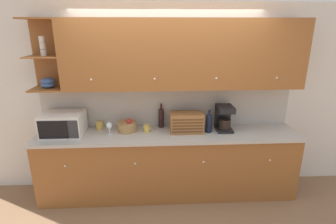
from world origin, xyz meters
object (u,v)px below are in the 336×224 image
object	(u,v)px
mug	(147,129)
coffee_maker	(224,117)
fruit_basket	(127,126)
wine_glass	(109,126)
bread_box	(187,123)
second_wine_bottle	(209,122)
mug_blue_second	(99,125)
wine_bottle	(161,117)
microwave	(63,124)

from	to	relation	value
mug	coffee_maker	xyz separation A→B (m)	(1.06, 0.04, 0.13)
fruit_basket	coffee_maker	size ratio (longest dim) A/B	0.74
wine_glass	bread_box	world-z (taller)	bread_box
bread_box	second_wine_bottle	xyz separation A→B (m)	(0.30, -0.03, 0.01)
fruit_basket	second_wine_bottle	bearing A→B (deg)	-4.94
mug_blue_second	bread_box	distance (m)	1.21
mug_blue_second	wine_bottle	world-z (taller)	wine_bottle
mug	second_wine_bottle	size ratio (longest dim) A/B	0.32
microwave	bread_box	size ratio (longest dim) A/B	1.19
mug_blue_second	wine_glass	bearing A→B (deg)	-49.14
wine_glass	second_wine_bottle	size ratio (longest dim) A/B	0.54
coffee_maker	wine_bottle	bearing A→B (deg)	170.30
coffee_maker	mug	bearing A→B (deg)	-178.09
mug	second_wine_bottle	bearing A→B (deg)	-3.11
mug	wine_bottle	bearing A→B (deg)	42.34
microwave	fruit_basket	size ratio (longest dim) A/B	2.02
fruit_basket	coffee_maker	world-z (taller)	coffee_maker
mug_blue_second	second_wine_bottle	size ratio (longest dim) A/B	0.34
microwave	fruit_basket	distance (m)	0.83
mug	second_wine_bottle	distance (m)	0.84
wine_bottle	mug_blue_second	bearing A→B (deg)	-177.92
mug_blue_second	coffee_maker	size ratio (longest dim) A/B	0.31
microwave	mug_blue_second	distance (m)	0.47
mug_blue_second	coffee_maker	bearing A→B (deg)	-3.83
microwave	wine_glass	xyz separation A→B (m)	(0.60, -0.03, -0.03)
microwave	second_wine_bottle	world-z (taller)	second_wine_bottle
microwave	bread_box	distance (m)	1.63
fruit_basket	wine_bottle	world-z (taller)	wine_bottle
mug_blue_second	mug	bearing A→B (deg)	-12.79
wine_glass	bread_box	size ratio (longest dim) A/B	0.39
coffee_maker	fruit_basket	bearing A→B (deg)	179.37
second_wine_bottle	coffee_maker	distance (m)	0.24
wine_glass	coffee_maker	size ratio (longest dim) A/B	0.49
wine_glass	mug	world-z (taller)	wine_glass
mug_blue_second	fruit_basket	bearing A→B (deg)	-14.33
mug_blue_second	wine_glass	size ratio (longest dim) A/B	0.63
fruit_basket	bread_box	world-z (taller)	bread_box
second_wine_bottle	microwave	bearing A→B (deg)	179.29
mug_blue_second	wine_bottle	size ratio (longest dim) A/B	0.31
mug_blue_second	coffee_maker	world-z (taller)	coffee_maker
coffee_maker	wine_glass	bearing A→B (deg)	-176.96
mug	bread_box	xyz separation A→B (m)	(0.54, -0.02, 0.08)
mug_blue_second	wine_bottle	xyz separation A→B (m)	(0.86, 0.03, 0.10)
wine_bottle	coffee_maker	bearing A→B (deg)	-9.70
wine_glass	wine_bottle	world-z (taller)	wine_bottle
fruit_basket	coffee_maker	bearing A→B (deg)	-0.63
bread_box	wine_bottle	bearing A→B (deg)	149.50
mug	bread_box	distance (m)	0.54
mug	wine_bottle	distance (m)	0.29
wine_glass	second_wine_bottle	xyz separation A→B (m)	(1.33, 0.00, 0.03)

